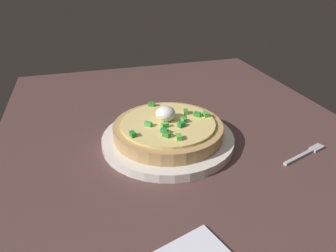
{
  "coord_description": "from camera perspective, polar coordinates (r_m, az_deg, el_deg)",
  "views": [
    {
      "loc": [
        42.07,
        -17.85,
        33.77
      ],
      "look_at": [
        -6.39,
        -3.75,
        6.75
      ],
      "focal_mm": 33.28,
      "sensor_mm": 36.0,
      "label": 1
    }
  ],
  "objects": [
    {
      "name": "plate",
      "position": [
        0.59,
        0.0,
        -2.4
      ],
      "size": [
        24.6,
        24.6,
        1.56
      ],
      "primitive_type": "cylinder",
      "color": "silver",
      "rests_on": "dining_table"
    },
    {
      "name": "dining_table",
      "position": [
        0.56,
        5.57,
        -7.14
      ],
      "size": [
        108.91,
        71.56,
        3.19
      ],
      "primitive_type": "cube",
      "color": "#503532",
      "rests_on": "ground"
    },
    {
      "name": "fork",
      "position": [
        0.61,
        24.15,
        -4.49
      ],
      "size": [
        4.25,
        10.28,
        0.5
      ],
      "rotation": [
        0.0,
        0.0,
        1.89
      ],
      "color": "#B7B7BC",
      "rests_on": "dining_table"
    },
    {
      "name": "pizza",
      "position": [
        0.58,
        -0.01,
        -0.47
      ],
      "size": [
        20.24,
        20.24,
        5.45
      ],
      "color": "tan",
      "rests_on": "plate"
    }
  ]
}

